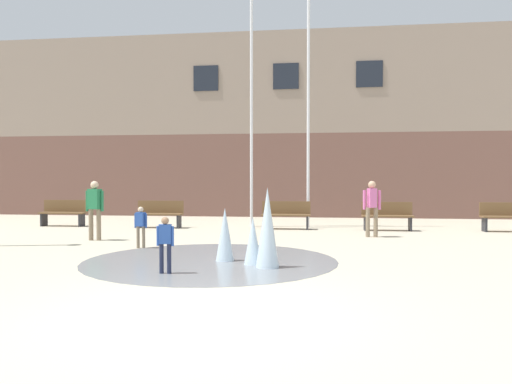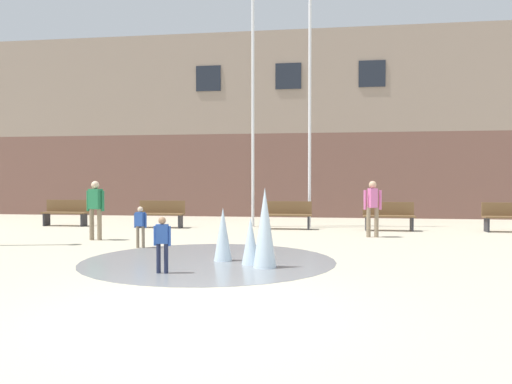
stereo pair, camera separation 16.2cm
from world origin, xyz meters
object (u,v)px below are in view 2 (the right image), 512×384
object	(u,v)px
park_bench_far_left	(66,212)
park_bench_far_right	(510,217)
park_bench_near_trashcan	(389,216)
adult_near_bench	(95,205)
park_bench_left_of_flagpoles	(161,213)
flagpole_left	(254,89)
child_in_fountain	(162,240)
park_bench_under_right_flagpole	(287,214)
flagpole_right	(311,92)
child_running	(140,224)
adult_in_red	(373,204)

from	to	relation	value
park_bench_far_left	park_bench_far_right	size ratio (longest dim) A/B	1.00
park_bench_near_trashcan	adult_near_bench	xyz separation A→B (m)	(-8.11, -3.64, 0.45)
park_bench_left_of_flagpoles	park_bench_far_right	bearing A→B (deg)	0.80
park_bench_left_of_flagpoles	park_bench_far_right	distance (m)	11.19
park_bench_left_of_flagpoles	flagpole_left	bearing A→B (deg)	14.31
child_in_fountain	park_bench_under_right_flagpole	bearing A→B (deg)	-111.09
flagpole_right	park_bench_under_right_flagpole	bearing A→B (deg)	-136.87
park_bench_near_trashcan	child_running	distance (m)	8.04
flagpole_right	adult_in_red	bearing A→B (deg)	-55.23
park_bench_far_left	flagpole_left	world-z (taller)	flagpole_left
park_bench_under_right_flagpole	flagpole_right	size ratio (longest dim) A/B	0.18
adult_in_red	child_in_fountain	bearing A→B (deg)	-45.03
adult_in_red	flagpole_left	size ratio (longest dim) A/B	0.18
park_bench_far_right	flagpole_right	world-z (taller)	flagpole_right
park_bench_far_right	flagpole_left	world-z (taller)	flagpole_left
flagpole_left	adult_in_red	bearing A→B (deg)	-34.95
park_bench_under_right_flagpole	child_in_fountain	world-z (taller)	child_in_fountain
adult_near_bench	park_bench_far_right	bearing A→B (deg)	34.33
child_running	adult_in_red	xyz separation A→B (m)	(5.68, 3.04, 0.35)
park_bench_far_right	adult_in_red	xyz separation A→B (m)	(-4.35, -2.02, 0.45)
park_bench_left_of_flagpoles	adult_near_bench	bearing A→B (deg)	-99.45
park_bench_left_of_flagpoles	park_bench_near_trashcan	world-z (taller)	same
park_bench_near_trashcan	flagpole_left	bearing A→B (deg)	170.57
adult_in_red	flagpole_right	distance (m)	4.87
park_bench_near_trashcan	adult_near_bench	bearing A→B (deg)	-155.86
park_bench_far_right	flagpole_right	distance (m)	7.45
park_bench_far_right	adult_in_red	size ratio (longest dim) A/B	1.01
park_bench_near_trashcan	adult_in_red	world-z (taller)	adult_in_red
park_bench_far_left	park_bench_left_of_flagpoles	xyz separation A→B (m)	(3.52, -0.15, 0.00)
child_running	adult_in_red	world-z (taller)	adult_in_red
flagpole_left	child_in_fountain	bearing A→B (deg)	-92.15
park_bench_near_trashcan	park_bench_far_left	bearing A→B (deg)	179.41
park_bench_left_of_flagpoles	adult_near_bench	world-z (taller)	adult_near_bench
park_bench_far_left	park_bench_near_trashcan	xyz separation A→B (m)	(11.04, -0.11, 0.00)
park_bench_left_of_flagpoles	child_in_fountain	distance (m)	8.39
child_running	park_bench_far_right	bearing A→B (deg)	-135.90
park_bench_near_trashcan	child_in_fountain	size ratio (longest dim) A/B	1.62
park_bench_near_trashcan	park_bench_left_of_flagpoles	bearing A→B (deg)	-179.69
park_bench_far_left	park_bench_under_right_flagpole	distance (m)	7.80
park_bench_far_left	adult_in_red	distance (m)	10.57
adult_near_bench	park_bench_left_of_flagpoles	bearing A→B (deg)	97.23
park_bench_under_right_flagpole	park_bench_far_right	size ratio (longest dim) A/B	1.00
park_bench_far_right	child_in_fountain	size ratio (longest dim) A/B	1.62
park_bench_far_left	flagpole_right	bearing A→B (deg)	4.20
park_bench_left_of_flagpoles	flagpole_left	world-z (taller)	flagpole_left
park_bench_under_right_flagpole	child_running	size ratio (longest dim) A/B	1.62
adult_in_red	flagpole_right	size ratio (longest dim) A/B	0.18
child_running	park_bench_far_left	bearing A→B (deg)	-29.80
adult_in_red	child_running	bearing A→B (deg)	-72.77
park_bench_left_of_flagpoles	adult_in_red	xyz separation A→B (m)	(6.84, -1.86, 0.45)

